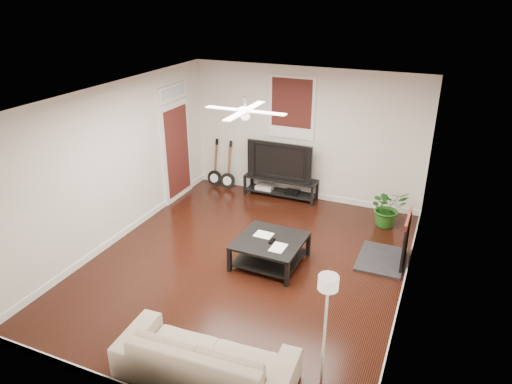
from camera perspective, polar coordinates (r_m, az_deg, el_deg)
room at (r=7.25m, az=-1.24°, el=0.63°), size 5.01×6.01×2.81m
brick_accent at (r=7.63m, az=19.33°, el=0.42°), size 0.02×2.20×2.80m
fireplace at (r=8.04m, az=16.39°, el=-5.41°), size 0.80×1.10×0.92m
window_back at (r=9.81m, az=4.36°, el=10.18°), size 1.00×0.06×1.30m
door_left at (r=9.99m, az=-9.69°, el=5.98°), size 0.08×1.00×2.50m
tv_stand at (r=10.23m, az=3.01°, el=0.60°), size 1.60×0.43×0.45m
tv at (r=10.02m, az=3.13°, el=3.98°), size 1.43×0.19×0.82m
coffee_table at (r=7.82m, az=1.71°, el=-7.22°), size 1.09×1.09×0.45m
sofa at (r=5.80m, az=-6.14°, el=-19.29°), size 2.15×0.94×0.62m
floor_lamp at (r=5.12m, az=8.22°, el=-18.06°), size 0.30×0.30×1.72m
potted_plant at (r=9.26m, az=15.74°, el=-1.84°), size 0.90×0.86×0.77m
guitar_left at (r=10.70m, az=-5.12°, el=3.49°), size 0.34×0.25×1.10m
guitar_right at (r=10.52m, az=-3.51°, el=3.19°), size 0.37×0.28×1.10m
ceiling_fan at (r=6.87m, az=-1.33°, el=9.87°), size 1.24×1.24×0.32m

